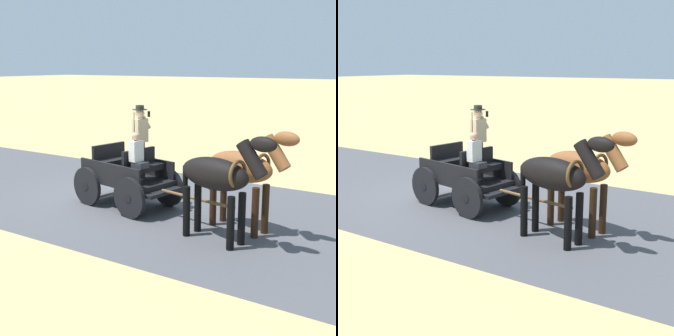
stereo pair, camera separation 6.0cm
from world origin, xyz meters
TOP-DOWN VIEW (x-y plane):
  - ground_plane at (0.00, 0.00)m, footprint 200.00×200.00m
  - road_surface at (0.00, 0.00)m, footprint 6.57×160.00m
  - horse_drawn_carriage at (0.43, 0.83)m, footprint 1.81×4.51m
  - horse_near_side at (0.53, 3.89)m, footprint 0.88×2.15m
  - horse_off_side at (1.40, 3.74)m, footprint 0.83×2.15m

SIDE VIEW (x-z plane):
  - ground_plane at x=0.00m, z-range 0.00..0.00m
  - road_surface at x=0.00m, z-range 0.00..0.01m
  - horse_drawn_carriage at x=0.43m, z-range -0.43..2.07m
  - horse_near_side at x=0.53m, z-range 0.22..2.43m
  - horse_off_side at x=1.40m, z-range 0.22..2.43m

